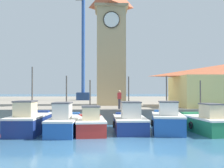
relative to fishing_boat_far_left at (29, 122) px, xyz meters
name	(u,v)px	position (x,y,z in m)	size (l,w,h in m)	color
ground_plane	(117,148)	(5.86, -4.67, -0.78)	(300.00, 300.00, 0.00)	#386689
quay_wharf	(109,104)	(5.86, 23.97, -0.13)	(120.00, 40.00, 1.30)	gray
fishing_boat_far_left	(29,122)	(0.00, 0.00, 0.00)	(2.21, 4.96, 4.62)	navy
fishing_boat_left_outer	(65,123)	(2.48, -0.21, -0.05)	(1.99, 5.18, 3.98)	#2356A8
fishing_boat_left_inner	(90,124)	(4.24, -0.32, -0.12)	(2.29, 4.27, 3.66)	#AD2823
fishing_boat_mid_left	(130,121)	(7.00, 0.44, -0.07)	(2.30, 4.74, 3.96)	navy
fishing_boat_center	(167,121)	(9.63, 0.07, 0.00)	(2.67, 4.56, 4.00)	#2356A8
fishing_boat_mid_right	(205,122)	(12.24, -0.12, -0.07)	(2.45, 4.99, 3.65)	#237A4C
clock_tower	(111,39)	(5.92, 10.53, 7.76)	(3.55, 3.55, 15.25)	tan
port_crane_near	(84,51)	(1.96, 23.54, 8.35)	(5.83, 8.45, 21.28)	navy
dock_worker_near_tower	(119,99)	(6.51, 4.67, 1.37)	(0.34, 0.22, 1.62)	#33333D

